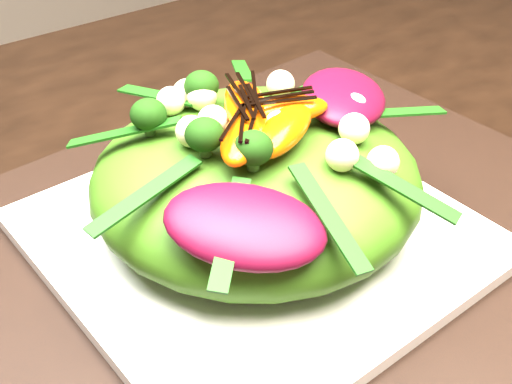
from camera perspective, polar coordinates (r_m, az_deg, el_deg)
dining_table at (r=0.55m, az=5.90°, el=-2.87°), size 1.60×0.90×0.75m
placemat at (r=0.50m, az=0.00°, el=-4.23°), size 0.56×0.44×0.00m
plate_base at (r=0.50m, az=0.00°, el=-3.58°), size 0.29×0.29×0.01m
salad_bowl at (r=0.49m, az=0.00°, el=-2.28°), size 0.32×0.32×0.02m
lettuce_mound at (r=0.47m, az=0.00°, el=1.12°), size 0.23×0.23×0.08m
radicchio_leaf at (r=0.49m, az=7.34°, el=7.89°), size 0.11×0.10×0.02m
orange_segment at (r=0.45m, az=-4.36°, el=6.54°), size 0.07×0.05×0.02m
broccoli_floret at (r=0.44m, az=-9.27°, el=5.85°), size 0.04×0.04×0.03m
macadamia_nut at (r=0.43m, az=7.98°, el=4.09°), size 0.02×0.02×0.02m
balsamic_drizzle at (r=0.45m, az=-4.41°, el=7.53°), size 0.05×0.02×0.00m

